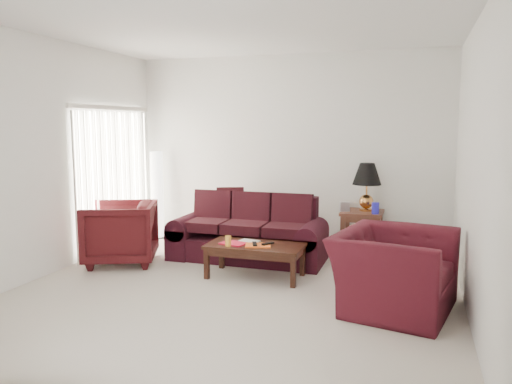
# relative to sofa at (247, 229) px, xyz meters

# --- Properties ---
(floor) EXTENTS (5.00, 5.00, 0.00)m
(floor) POSITION_rel_sofa_xyz_m (0.29, -1.36, -0.45)
(floor) COLOR beige
(floor) RESTS_ON ground
(blinds) EXTENTS (0.10, 2.00, 2.16)m
(blinds) POSITION_rel_sofa_xyz_m (-2.13, -0.06, 0.63)
(blinds) COLOR silver
(blinds) RESTS_ON ground
(sofa) EXTENTS (2.21, 1.02, 0.89)m
(sofa) POSITION_rel_sofa_xyz_m (0.00, 0.00, 0.00)
(sofa) COLOR black
(sofa) RESTS_ON ground
(throw_pillow) EXTENTS (0.48, 0.36, 0.45)m
(throw_pillow) POSITION_rel_sofa_xyz_m (-0.55, 0.76, 0.27)
(throw_pillow) COLOR black
(throw_pillow) RESTS_ON sofa
(end_table) EXTENTS (0.62, 0.62, 0.65)m
(end_table) POSITION_rel_sofa_xyz_m (1.52, 0.78, -0.12)
(end_table) COLOR #5C2A1F
(end_table) RESTS_ON ground
(table_lamp) EXTENTS (0.54, 0.54, 0.70)m
(table_lamp) POSITION_rel_sofa_xyz_m (1.57, 0.82, 0.56)
(table_lamp) COLOR #B9793A
(table_lamp) RESTS_ON end_table
(clock) EXTENTS (0.15, 0.10, 0.14)m
(clock) POSITION_rel_sofa_xyz_m (1.28, 0.65, 0.28)
(clock) COLOR silver
(clock) RESTS_ON end_table
(blue_canister) EXTENTS (0.12, 0.12, 0.16)m
(blue_canister) POSITION_rel_sofa_xyz_m (1.72, 0.59, 0.29)
(blue_canister) COLOR #1E1AAA
(blue_canister) RESTS_ON end_table
(picture_frame) EXTENTS (0.19, 0.21, 0.05)m
(picture_frame) POSITION_rel_sofa_xyz_m (1.33, 0.97, 0.29)
(picture_frame) COLOR silver
(picture_frame) RESTS_ON end_table
(floor_lamp) EXTENTS (0.27, 0.27, 1.49)m
(floor_lamp) POSITION_rel_sofa_xyz_m (-1.90, 0.84, 0.30)
(floor_lamp) COLOR white
(floor_lamp) RESTS_ON ground
(armchair_left) EXTENTS (1.23, 1.21, 0.86)m
(armchair_left) POSITION_rel_sofa_xyz_m (-1.61, -0.72, -0.02)
(armchair_left) COLOR #3D0E10
(armchair_left) RESTS_ON ground
(armchair_right) EXTENTS (1.34, 1.46, 0.81)m
(armchair_right) POSITION_rel_sofa_xyz_m (2.07, -1.36, -0.04)
(armchair_right) COLOR #3F0E17
(armchair_right) RESTS_ON ground
(coffee_table) EXTENTS (1.28, 0.76, 0.42)m
(coffee_table) POSITION_rel_sofa_xyz_m (0.36, -0.76, -0.23)
(coffee_table) COLOR black
(coffee_table) RESTS_ON ground
(magazine_red) EXTENTS (0.35, 0.30, 0.02)m
(magazine_red) POSITION_rel_sofa_xyz_m (0.10, -0.83, -0.01)
(magazine_red) COLOR red
(magazine_red) RESTS_ON coffee_table
(magazine_white) EXTENTS (0.28, 0.24, 0.01)m
(magazine_white) POSITION_rel_sofa_xyz_m (0.24, -0.66, -0.02)
(magazine_white) COLOR white
(magazine_white) RESTS_ON coffee_table
(magazine_orange) EXTENTS (0.36, 0.31, 0.02)m
(magazine_orange) POSITION_rel_sofa_xyz_m (0.42, -0.83, -0.01)
(magazine_orange) COLOR orange
(magazine_orange) RESTS_ON coffee_table
(remote_a) EXTENTS (0.11, 0.18, 0.02)m
(remote_a) POSITION_rel_sofa_xyz_m (0.38, -0.85, 0.00)
(remote_a) COLOR black
(remote_a) RESTS_ON coffee_table
(remote_b) EXTENTS (0.13, 0.17, 0.02)m
(remote_b) POSITION_rel_sofa_xyz_m (0.53, -0.78, 0.00)
(remote_b) COLOR black
(remote_b) RESTS_ON coffee_table
(yellow_glass) EXTENTS (0.08, 0.08, 0.13)m
(yellow_glass) POSITION_rel_sofa_xyz_m (0.07, -0.95, 0.04)
(yellow_glass) COLOR #F7B037
(yellow_glass) RESTS_ON coffee_table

